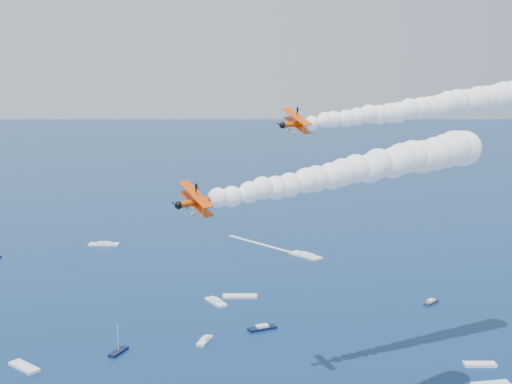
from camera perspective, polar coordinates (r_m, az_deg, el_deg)
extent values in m
cube|color=white|center=(259.37, 4.21, -5.37)|extent=(11.65, 13.90, 0.70)
cube|color=white|center=(174.72, -18.99, -13.79)|extent=(8.52, 8.73, 0.70)
cube|color=white|center=(180.75, -4.35, -12.41)|extent=(4.70, 6.84, 0.70)
cube|color=white|center=(282.08, -12.72, -4.32)|extent=(12.58, 5.57, 0.70)
cube|color=#2A2E38|center=(214.75, 14.56, -9.01)|extent=(6.08, 5.57, 0.70)
cube|color=silver|center=(213.50, -1.37, -8.79)|extent=(11.03, 4.61, 0.70)
cube|color=black|center=(177.18, -11.54, -13.08)|extent=(4.88, 6.54, 0.70)
cube|color=white|center=(208.77, -3.41, -9.25)|extent=(6.46, 9.49, 0.70)
cube|color=white|center=(175.46, 18.37, -13.64)|extent=(7.93, 3.35, 0.70)
cube|color=black|center=(188.36, 0.53, -11.43)|extent=(8.33, 4.81, 0.70)
cube|color=white|center=(277.31, 0.32, -4.39)|extent=(23.60, 32.17, 0.04)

